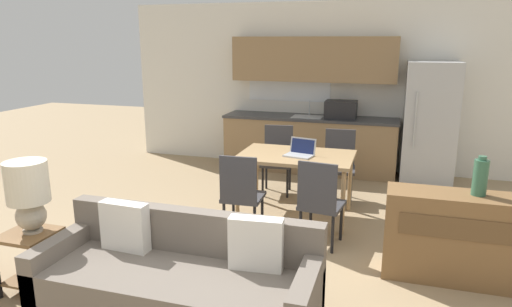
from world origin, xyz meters
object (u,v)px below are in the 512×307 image
object	(u,v)px
dining_table	(296,160)
side_table	(31,252)
refrigerator	(430,123)
dining_chair_far_left	(277,157)
credenza	(453,237)
laptop	(301,151)
dining_chair_near_right	(320,200)
dining_chair_near_left	(241,192)
couch	(180,278)
vase	(480,177)
dining_chair_far_right	(339,162)
table_lamp	(28,191)

from	to	relation	value
dining_table	side_table	distance (m)	2.96
refrigerator	dining_chair_far_left	size ratio (longest dim) A/B	1.92
credenza	laptop	bearing A→B (deg)	146.64
credenza	dining_chair_near_right	bearing A→B (deg)	166.11
dining_chair_near_left	dining_chair_far_left	size ratio (longest dim) A/B	1.00
dining_table	couch	world-z (taller)	couch
vase	dining_chair_near_left	bearing A→B (deg)	172.80
couch	credenza	xyz separation A→B (m)	(2.05, 1.25, 0.07)
refrigerator	credenza	xyz separation A→B (m)	(0.07, -3.06, -0.50)
dining_chair_far_left	dining_chair_far_right	size ratio (longest dim) A/B	1.00
couch	vase	distance (m)	2.63
table_lamp	dining_chair_near_right	bearing A→B (deg)	35.22
side_table	credenza	bearing A→B (deg)	20.17
dining_chair_near_left	dining_chair_far_right	world-z (taller)	same
dining_chair_far_left	couch	bearing A→B (deg)	-96.34
credenza	dining_chair_far_right	size ratio (longest dim) A/B	1.26
credenza	vase	bearing A→B (deg)	8.55
credenza	refrigerator	bearing A→B (deg)	91.24
side_table	dining_chair_far_right	bearing A→B (deg)	54.91
table_lamp	dining_chair_far_right	bearing A→B (deg)	54.86
dining_table	side_table	world-z (taller)	dining_table
side_table	dining_chair_near_left	bearing A→B (deg)	49.33
table_lamp	side_table	bearing A→B (deg)	-120.48
dining_chair_far_right	dining_chair_near_right	size ratio (longest dim) A/B	1.00
side_table	vase	size ratio (longest dim) A/B	1.54
credenza	dining_chair_far_left	size ratio (longest dim) A/B	1.26
table_lamp	dining_chair_near_left	world-z (taller)	table_lamp
dining_table	dining_chair_near_right	world-z (taller)	dining_chair_near_right
refrigerator	laptop	world-z (taller)	refrigerator
couch	vase	world-z (taller)	vase
table_lamp	dining_chair_near_right	size ratio (longest dim) A/B	0.65
dining_table	vase	size ratio (longest dim) A/B	3.90
dining_chair_near_left	table_lamp	bearing A→B (deg)	46.54
vase	table_lamp	bearing A→B (deg)	-160.70
refrigerator	dining_chair_near_left	xyz separation A→B (m)	(-2.02, -2.75, -0.39)
dining_chair_near_left	dining_chair_far_right	size ratio (longest dim) A/B	1.00
refrigerator	dining_chair_far_right	distance (m)	1.72
refrigerator	dining_chair_near_right	size ratio (longest dim) A/B	1.92
refrigerator	credenza	size ratio (longest dim) A/B	1.52
laptop	vase	bearing A→B (deg)	-17.76
table_lamp	dining_chair_far_right	distance (m)	3.81
refrigerator	dining_chair_far_right	bearing A→B (deg)	-134.57
dining_table	dining_chair_near_left	size ratio (longest dim) A/B	1.44
table_lamp	dining_chair_near_left	distance (m)	2.07
table_lamp	vase	size ratio (longest dim) A/B	1.77
table_lamp	dining_chair_far_right	world-z (taller)	table_lamp
dining_chair_near_right	dining_chair_far_left	bearing A→B (deg)	-54.17
credenza	laptop	xyz separation A→B (m)	(-1.60, 1.06, 0.42)
dining_table	laptop	size ratio (longest dim) A/B	3.66
couch	laptop	distance (m)	2.40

